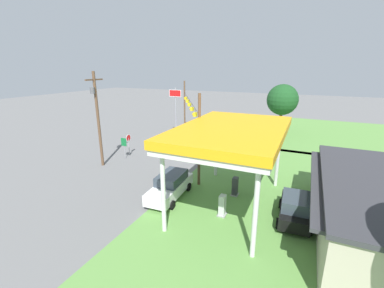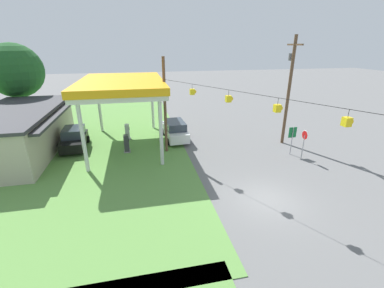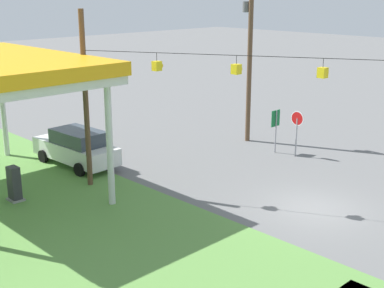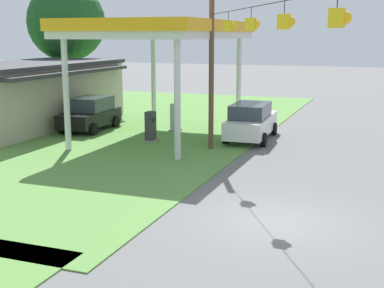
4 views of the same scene
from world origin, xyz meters
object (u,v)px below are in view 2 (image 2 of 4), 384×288
object	(u,v)px
fuel_pump_near	(127,144)
stop_sign_roadside	(304,139)
fuel_pump_far	(127,132)
utility_pole_main	(289,86)
route_sign	(292,135)
gas_station_canopy	(122,86)
tree_far_back	(15,71)
car_at_pumps_front	(175,130)
gas_station_store	(19,131)
car_at_pumps_rear	(74,138)

from	to	relation	value
fuel_pump_near	stop_sign_roadside	size ratio (longest dim) A/B	0.62
fuel_pump_far	utility_pole_main	distance (m)	15.72
route_sign	stop_sign_roadside	bearing A→B (deg)	-166.36
gas_station_canopy	stop_sign_roadside	distance (m)	15.74
fuel_pump_far	tree_far_back	size ratio (longest dim) A/B	0.17
fuel_pump_far	stop_sign_roadside	distance (m)	16.07
fuel_pump_far	tree_far_back	world-z (taller)	tree_far_back
car_at_pumps_front	utility_pole_main	distance (m)	11.26
fuel_pump_far	gas_station_store	bearing A→B (deg)	98.19
gas_station_canopy	route_sign	world-z (taller)	gas_station_canopy
stop_sign_roadside	utility_pole_main	xyz separation A→B (m)	(3.88, -0.51, 3.55)
tree_far_back	route_sign	bearing A→B (deg)	-118.09
gas_station_canopy	gas_station_store	distance (m)	9.63
fuel_pump_near	car_at_pumps_front	world-z (taller)	car_at_pumps_front
fuel_pump_near	stop_sign_roadside	distance (m)	14.75
gas_station_store	car_at_pumps_front	distance (m)	13.53
gas_station_store	car_at_pumps_front	xyz separation A→B (m)	(0.36, -13.50, -0.90)
gas_station_canopy	tree_far_back	world-z (taller)	tree_far_back
gas_station_canopy	gas_station_store	xyz separation A→B (m)	(0.35, 8.91, -3.63)
fuel_pump_far	route_sign	world-z (taller)	route_sign
stop_sign_roadside	tree_far_back	bearing A→B (deg)	-119.90
gas_station_store	car_at_pumps_rear	world-z (taller)	gas_station_store
fuel_pump_near	tree_far_back	distance (m)	15.97
route_sign	car_at_pumps_rear	bearing A→B (deg)	74.03
gas_station_canopy	car_at_pumps_front	xyz separation A→B (m)	(0.71, -4.59, -4.53)
car_at_pumps_rear	route_sign	world-z (taller)	route_sign
utility_pole_main	fuel_pump_near	bearing A→B (deg)	87.24
car_at_pumps_rear	stop_sign_roadside	world-z (taller)	stop_sign_roadside
stop_sign_roadside	fuel_pump_near	bearing A→B (deg)	-108.13
fuel_pump_near	car_at_pumps_rear	distance (m)	4.95
stop_sign_roadside	route_sign	distance (m)	1.24
fuel_pump_far	car_at_pumps_rear	distance (m)	4.81
gas_station_store	fuel_pump_far	xyz separation A→B (m)	(1.28, -8.91, -1.14)
car_at_pumps_front	tree_far_back	size ratio (longest dim) A/B	0.58
car_at_pumps_rear	route_sign	bearing A→B (deg)	71.46
gas_station_canopy	stop_sign_roadside	world-z (taller)	gas_station_canopy
fuel_pump_near	utility_pole_main	distance (m)	15.23
fuel_pump_near	route_sign	distance (m)	14.14
route_sign	car_at_pumps_front	bearing A→B (deg)	57.83
fuel_pump_far	route_sign	distance (m)	15.25
gas_station_store	fuel_pump_near	distance (m)	9.20
gas_station_canopy	stop_sign_roadside	xyz separation A→B (m)	(-6.21, -13.98, -3.70)
car_at_pumps_rear	stop_sign_roadside	bearing A→B (deg)	68.33
gas_station_store	fuel_pump_far	bearing A→B (deg)	-81.81
gas_station_canopy	route_sign	size ratio (longest dim) A/B	4.59
gas_station_store	route_sign	world-z (taller)	gas_station_store
fuel_pump_near	utility_pole_main	bearing A→B (deg)	-92.76
route_sign	fuel_pump_near	bearing A→B (deg)	76.12
route_sign	tree_far_back	xyz separation A→B (m)	(13.31, 24.94, 4.50)
gas_station_canopy	car_at_pumps_front	size ratio (longest dim) A/B	2.11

